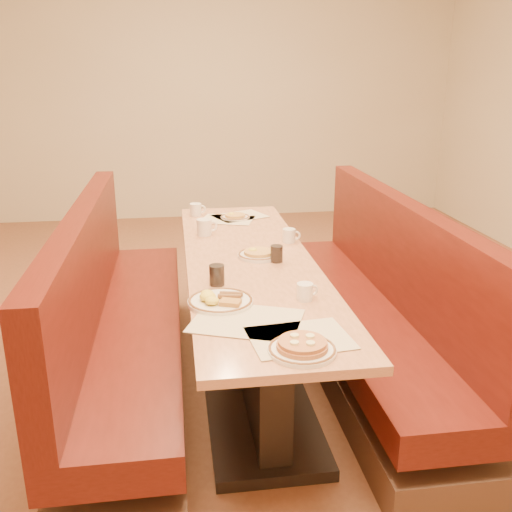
{
  "coord_description": "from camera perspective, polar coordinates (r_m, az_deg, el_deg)",
  "views": [
    {
      "loc": [
        -0.39,
        -2.96,
        1.76
      ],
      "look_at": [
        0.0,
        -0.24,
        0.85
      ],
      "focal_mm": 40.0,
      "sensor_mm": 36.0,
      "label": 1
    }
  ],
  "objects": [
    {
      "name": "ground",
      "position": [
        3.47,
        -0.58,
        -12.21
      ],
      "size": [
        8.0,
        8.0,
        0.0
      ],
      "primitive_type": "plane",
      "color": "#9E6647",
      "rests_on": "ground"
    },
    {
      "name": "room_envelope",
      "position": [
        2.99,
        -0.7,
        21.6
      ],
      "size": [
        6.04,
        8.04,
        2.82
      ],
      "color": "beige",
      "rests_on": "ground"
    },
    {
      "name": "diner_table",
      "position": [
        3.29,
        -0.6,
        -6.59
      ],
      "size": [
        0.7,
        2.5,
        0.75
      ],
      "color": "black",
      "rests_on": "ground"
    },
    {
      "name": "booth_left",
      "position": [
        3.29,
        -13.45,
        -7.38
      ],
      "size": [
        0.55,
        2.5,
        1.05
      ],
      "color": "#4C3326",
      "rests_on": "ground"
    },
    {
      "name": "booth_right",
      "position": [
        3.46,
        11.57,
        -5.92
      ],
      "size": [
        0.55,
        2.5,
        1.05
      ],
      "color": "#4C3326",
      "rests_on": "ground"
    },
    {
      "name": "placemat_near_left",
      "position": [
        2.4,
        -0.93,
        -6.47
      ],
      "size": [
        0.54,
        0.47,
        0.0
      ],
      "primitive_type": "cube",
      "rotation": [
        0.0,
        0.0,
        -0.37
      ],
      "color": "beige",
      "rests_on": "diner_table"
    },
    {
      "name": "placemat_near_right",
      "position": [
        2.26,
        4.39,
        -8.16
      ],
      "size": [
        0.42,
        0.33,
        0.0
      ],
      "primitive_type": "cube",
      "rotation": [
        0.0,
        0.0,
        0.11
      ],
      "color": "beige",
      "rests_on": "diner_table"
    },
    {
      "name": "placemat_far_left",
      "position": [
        3.99,
        -2.87,
        3.67
      ],
      "size": [
        0.42,
        0.36,
        0.0
      ],
      "primitive_type": "cube",
      "rotation": [
        0.0,
        0.0,
        -0.32
      ],
      "color": "beige",
      "rests_on": "diner_table"
    },
    {
      "name": "placemat_far_right",
      "position": [
        4.08,
        -1.63,
        4.01
      ],
      "size": [
        0.43,
        0.38,
        0.0
      ],
      "primitive_type": "cube",
      "rotation": [
        0.0,
        0.0,
        0.42
      ],
      "color": "beige",
      "rests_on": "diner_table"
    },
    {
      "name": "pancake_plate",
      "position": [
        2.15,
        4.64,
        -9.11
      ],
      "size": [
        0.26,
        0.26,
        0.06
      ],
      "rotation": [
        0.0,
        0.0,
        0.14
      ],
      "color": "white",
      "rests_on": "diner_table"
    },
    {
      "name": "eggs_plate",
      "position": [
        2.57,
        -3.67,
        -4.45
      ],
      "size": [
        0.3,
        0.3,
        0.06
      ],
      "rotation": [
        0.0,
        0.0,
        -0.37
      ],
      "color": "white",
      "rests_on": "diner_table"
    },
    {
      "name": "extra_plate_mid",
      "position": [
        3.2,
        0.23,
        0.2
      ],
      "size": [
        0.23,
        0.23,
        0.05
      ],
      "rotation": [
        0.0,
        0.0,
        0.39
      ],
      "color": "white",
      "rests_on": "diner_table"
    },
    {
      "name": "extra_plate_far",
      "position": [
        4.02,
        -2.11,
        3.95
      ],
      "size": [
        0.21,
        0.21,
        0.04
      ],
      "rotation": [
        0.0,
        0.0,
        0.04
      ],
      "color": "white",
      "rests_on": "diner_table"
    },
    {
      "name": "coffee_mug_a",
      "position": [
        2.61,
        4.97,
        -3.54
      ],
      "size": [
        0.1,
        0.07,
        0.08
      ],
      "rotation": [
        0.0,
        0.0,
        0.24
      ],
      "color": "white",
      "rests_on": "diner_table"
    },
    {
      "name": "coffee_mug_b",
      "position": [
        3.62,
        -5.14,
        2.92
      ],
      "size": [
        0.14,
        0.1,
        0.1
      ],
      "rotation": [
        0.0,
        0.0,
        0.18
      ],
      "color": "white",
      "rests_on": "diner_table"
    },
    {
      "name": "coffee_mug_c",
      "position": [
        3.47,
        3.37,
        2.08
      ],
      "size": [
        0.11,
        0.08,
        0.08
      ],
      "rotation": [
        0.0,
        0.0,
        -0.13
      ],
      "color": "white",
      "rests_on": "diner_table"
    },
    {
      "name": "coffee_mug_d",
      "position": [
        4.12,
        -6.01,
        4.66
      ],
      "size": [
        0.12,
        0.08,
        0.09
      ],
      "rotation": [
        0.0,
        0.0,
        0.14
      ],
      "color": "white",
      "rests_on": "diner_table"
    },
    {
      "name": "soda_tumbler_near",
      "position": [
        2.78,
        -3.93,
        -1.92
      ],
      "size": [
        0.07,
        0.07,
        0.1
      ],
      "color": "black",
      "rests_on": "diner_table"
    },
    {
      "name": "soda_tumbler_mid",
      "position": [
        3.11,
        2.07,
        0.22
      ],
      "size": [
        0.07,
        0.07,
        0.09
      ],
      "color": "black",
      "rests_on": "diner_table"
    }
  ]
}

